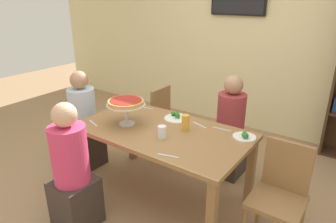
{
  "coord_description": "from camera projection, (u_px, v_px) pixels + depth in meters",
  "views": [
    {
      "loc": [
        1.52,
        -2.04,
        1.91
      ],
      "look_at": [
        0.0,
        0.1,
        0.89
      ],
      "focal_mm": 31.97,
      "sensor_mm": 36.0,
      "label": 1
    }
  ],
  "objects": [
    {
      "name": "diner_far_right",
      "position": [
        229.0,
        134.0,
        3.29
      ],
      "size": [
        0.34,
        0.34,
        1.15
      ],
      "rotation": [
        0.0,
        0.0,
        -1.57
      ],
      "color": "#382D28",
      "rests_on": "ground_plane"
    },
    {
      "name": "salad_plate_near_diner",
      "position": [
        245.0,
        136.0,
        2.62
      ],
      "size": [
        0.21,
        0.21,
        0.06
      ],
      "color": "white",
      "rests_on": "dining_table"
    },
    {
      "name": "diner_near_left",
      "position": [
        73.0,
        176.0,
        2.51
      ],
      "size": [
        0.34,
        0.34,
        1.15
      ],
      "rotation": [
        0.0,
        0.0,
        1.57
      ],
      "color": "#382D28",
      "rests_on": "ground_plane"
    },
    {
      "name": "deep_dish_pizza_stand",
      "position": [
        126.0,
        104.0,
        2.84
      ],
      "size": [
        0.37,
        0.37,
        0.25
      ],
      "color": "silver",
      "rests_on": "dining_table"
    },
    {
      "name": "ground_plane",
      "position": [
        162.0,
        195.0,
        3.06
      ],
      "size": [
        12.0,
        12.0,
        0.0
      ],
      "primitive_type": "plane",
      "color": "#9E7A56"
    },
    {
      "name": "salad_plate_far_diner",
      "position": [
        177.0,
        117.0,
        3.03
      ],
      "size": [
        0.26,
        0.26,
        0.07
      ],
      "color": "white",
      "rests_on": "dining_table"
    },
    {
      "name": "cutlery_knife_far",
      "position": [
        168.0,
        156.0,
        2.33
      ],
      "size": [
        0.18,
        0.06,
        0.0
      ],
      "primitive_type": "cube",
      "rotation": [
        0.0,
        0.0,
        0.26
      ],
      "color": "silver",
      "rests_on": "dining_table"
    },
    {
      "name": "cutlery_knife_near",
      "position": [
        93.0,
        123.0,
        2.93
      ],
      "size": [
        0.18,
        0.07,
        0.0
      ],
      "primitive_type": "cube",
      "rotation": [
        0.0,
        0.0,
        -0.33
      ],
      "color": "silver",
      "rests_on": "dining_table"
    },
    {
      "name": "chair_far_left",
      "position": [
        168.0,
        120.0,
        3.67
      ],
      "size": [
        0.4,
        0.4,
        0.87
      ],
      "rotation": [
        0.0,
        0.0,
        -1.57
      ],
      "color": "olive",
      "rests_on": "ground_plane"
    },
    {
      "name": "rear_partition",
      "position": [
        254.0,
        34.0,
        4.22
      ],
      "size": [
        8.0,
        0.12,
        2.8
      ],
      "primitive_type": "cube",
      "color": "beige",
      "rests_on": "ground_plane"
    },
    {
      "name": "diner_head_west",
      "position": [
        84.0,
        127.0,
        3.46
      ],
      "size": [
        0.34,
        0.34,
        1.15
      ],
      "color": "#382D28",
      "rests_on": "ground_plane"
    },
    {
      "name": "chair_head_east",
      "position": [
        280.0,
        191.0,
        2.33
      ],
      "size": [
        0.4,
        0.4,
        0.87
      ],
      "rotation": [
        0.0,
        0.0,
        3.14
      ],
      "color": "olive",
      "rests_on": "ground_plane"
    },
    {
      "name": "cutlery_fork_near",
      "position": [
        146.0,
        108.0,
        3.32
      ],
      "size": [
        0.18,
        0.07,
        0.0
      ],
      "primitive_type": "cube",
      "rotation": [
        0.0,
        0.0,
        3.45
      ],
      "color": "silver",
      "rests_on": "dining_table"
    },
    {
      "name": "water_glass_clear_near",
      "position": [
        162.0,
        132.0,
        2.62
      ],
      "size": [
        0.08,
        0.08,
        0.11
      ],
      "primitive_type": "cylinder",
      "color": "white",
      "rests_on": "dining_table"
    },
    {
      "name": "beer_glass_amber_tall",
      "position": [
        185.0,
        123.0,
        2.76
      ],
      "size": [
        0.07,
        0.07,
        0.15
      ],
      "primitive_type": "cylinder",
      "color": "gold",
      "rests_on": "dining_table"
    },
    {
      "name": "dining_table",
      "position": [
        162.0,
        138.0,
        2.83
      ],
      "size": [
        1.62,
        0.91,
        0.74
      ],
      "color": "olive",
      "rests_on": "ground_plane"
    },
    {
      "name": "cutlery_fork_far",
      "position": [
        222.0,
        129.0,
        2.8
      ],
      "size": [
        0.18,
        0.04,
        0.0
      ],
      "primitive_type": "cube",
      "rotation": [
        0.0,
        0.0,
        3.25
      ],
      "color": "silver",
      "rests_on": "dining_table"
    },
    {
      "name": "cutlery_spare_fork",
      "position": [
        199.0,
        125.0,
        2.89
      ],
      "size": [
        0.18,
        0.07,
        0.0
      ],
      "primitive_type": "cube",
      "rotation": [
        0.0,
        0.0,
        2.84
      ],
      "color": "silver",
      "rests_on": "dining_table"
    }
  ]
}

